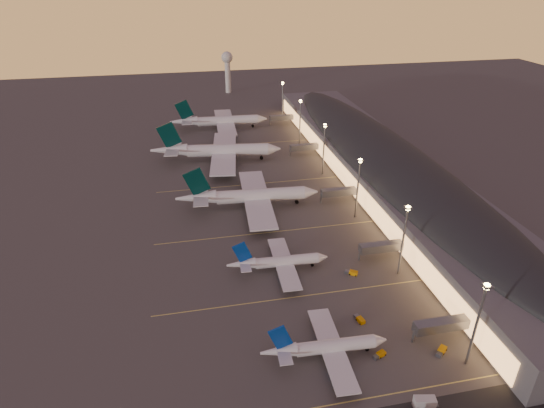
{
  "coord_description": "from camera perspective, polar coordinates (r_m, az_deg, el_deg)",
  "views": [
    {
      "loc": [
        -30.87,
        -113.53,
        91.57
      ],
      "look_at": [
        2.0,
        45.0,
        7.0
      ],
      "focal_mm": 30.0,
      "sensor_mm": 36.0,
      "label": 1
    }
  ],
  "objects": [
    {
      "name": "baggage_tug_c",
      "position": [
        156.45,
        9.98,
        -8.47
      ],
      "size": [
        4.4,
        3.72,
        1.26
      ],
      "rotation": [
        0.0,
        0.0,
        -0.59
      ],
      "color": "#CD8401",
      "rests_on": "ground"
    },
    {
      "name": "ground",
      "position": [
        149.08,
        2.81,
        -10.35
      ],
      "size": [
        700.0,
        700.0,
        0.0
      ],
      "primitive_type": "plane",
      "color": "#454340"
    },
    {
      "name": "baggage_tug_b",
      "position": [
        135.35,
        20.49,
        -16.88
      ],
      "size": [
        4.14,
        3.78,
        1.21
      ],
      "rotation": [
        0.0,
        0.0,
        0.68
      ],
      "color": "#CD8401",
      "rests_on": "ground"
    },
    {
      "name": "airliner_wide_mid",
      "position": [
        243.1,
        -6.97,
        6.67
      ],
      "size": [
        68.46,
        62.91,
        21.91
      ],
      "rotation": [
        0.0,
        0.0,
        -0.13
      ],
      "color": "silver",
      "rests_on": "ground"
    },
    {
      "name": "airliner_wide_far",
      "position": [
        294.4,
        -6.62,
        10.31
      ],
      "size": [
        61.27,
        55.79,
        19.62
      ],
      "rotation": [
        0.0,
        0.0,
        -0.04
      ],
      "color": "silver",
      "rests_on": "ground"
    },
    {
      "name": "airliner_wide_near",
      "position": [
        193.6,
        -2.98,
        0.99
      ],
      "size": [
        60.92,
        55.59,
        19.49
      ],
      "rotation": [
        0.0,
        0.0,
        -0.07
      ],
      "color": "silver",
      "rests_on": "ground"
    },
    {
      "name": "baggage_tug_a",
      "position": [
        129.84,
        13.37,
        -17.92
      ],
      "size": [
        3.99,
        2.8,
        1.11
      ],
      "rotation": [
        0.0,
        0.0,
        0.4
      ],
      "color": "#CD8401",
      "rests_on": "ground"
    },
    {
      "name": "airliner_narrow_south",
      "position": [
        125.61,
        6.64,
        -17.4
      ],
      "size": [
        34.12,
        30.46,
        12.2
      ],
      "rotation": [
        0.0,
        0.0,
        -0.05
      ],
      "color": "silver",
      "rests_on": "ground"
    },
    {
      "name": "lane_markings",
      "position": [
        181.4,
        -0.3,
        -2.73
      ],
      "size": [
        90.0,
        180.36,
        0.0
      ],
      "color": "#D8C659",
      "rests_on": "ground"
    },
    {
      "name": "airliner_narrow_north",
      "position": [
        154.67,
        0.77,
        -7.26
      ],
      "size": [
        34.69,
        30.94,
        12.41
      ],
      "rotation": [
        0.0,
        0.0,
        -0.04
      ],
      "color": "silver",
      "rests_on": "ground"
    },
    {
      "name": "catering_truck_b",
      "position": [
        120.94,
        18.73,
        -22.58
      ],
      "size": [
        5.76,
        3.09,
        3.07
      ],
      "rotation": [
        0.0,
        0.0,
        -0.19
      ],
      "color": "silver",
      "rests_on": "ground"
    },
    {
      "name": "radar_tower",
      "position": [
        382.17,
        -5.62,
        16.95
      ],
      "size": [
        9.0,
        9.0,
        32.5
      ],
      "color": "silver",
      "rests_on": "ground"
    },
    {
      "name": "baggage_tug_d",
      "position": [
        138.79,
        10.95,
        -14.02
      ],
      "size": [
        2.45,
        4.24,
        1.19
      ],
      "rotation": [
        0.0,
        0.0,
        -1.34
      ],
      "color": "#CD8401",
      "rests_on": "ground"
    },
    {
      "name": "terminal_building",
      "position": [
        223.7,
        13.76,
        5.04
      ],
      "size": [
        56.35,
        255.0,
        17.46
      ],
      "color": "#535358",
      "rests_on": "ground"
    },
    {
      "name": "light_masts",
      "position": [
        204.5,
        8.26,
        6.07
      ],
      "size": [
        2.2,
        217.2,
        25.9
      ],
      "color": "slate",
      "rests_on": "ground"
    }
  ]
}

